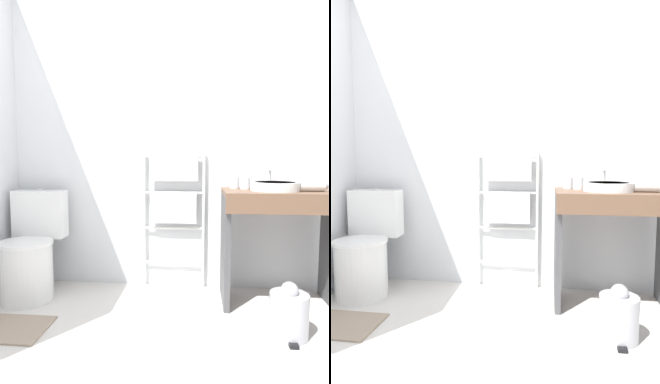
# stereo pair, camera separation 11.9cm
# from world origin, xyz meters

# --- Properties ---
(wall_back) EXTENTS (2.79, 0.12, 2.46)m
(wall_back) POSITION_xyz_m (0.00, 1.58, 1.23)
(wall_back) COLOR silver
(wall_back) RESTS_ON ground_plane
(toilet) EXTENTS (0.41, 0.53, 0.81)m
(toilet) POSITION_xyz_m (-1.02, 1.18, 0.33)
(toilet) COLOR white
(toilet) RESTS_ON ground_plane
(towel_radiator) EXTENTS (0.51, 0.06, 1.12)m
(towel_radiator) POSITION_xyz_m (0.05, 1.46, 0.75)
(towel_radiator) COLOR white
(towel_radiator) RESTS_ON ground_plane
(vanity_counter) EXTENTS (0.80, 0.51, 0.83)m
(vanity_counter) POSITION_xyz_m (0.83, 1.23, 0.55)
(vanity_counter) COLOR brown
(vanity_counter) RESTS_ON ground_plane
(sink_basin) EXTENTS (0.34, 0.34, 0.06)m
(sink_basin) POSITION_xyz_m (0.79, 1.22, 0.86)
(sink_basin) COLOR white
(sink_basin) RESTS_ON vanity_counter
(faucet) EXTENTS (0.02, 0.10, 0.16)m
(faucet) POSITION_xyz_m (0.79, 1.40, 0.93)
(faucet) COLOR silver
(faucet) RESTS_ON vanity_counter
(cup_near_wall) EXTENTS (0.07, 0.07, 0.09)m
(cup_near_wall) POSITION_xyz_m (0.53, 1.39, 0.87)
(cup_near_wall) COLOR white
(cup_near_wall) RESTS_ON vanity_counter
(cup_near_edge) EXTENTS (0.07, 0.07, 0.09)m
(cup_near_edge) POSITION_xyz_m (0.60, 1.34, 0.87)
(cup_near_edge) COLOR white
(cup_near_edge) RESTS_ON vanity_counter
(hair_dryer) EXTENTS (0.22, 0.18, 0.08)m
(hair_dryer) POSITION_xyz_m (1.04, 1.20, 0.87)
(hair_dryer) COLOR white
(hair_dryer) RESTS_ON vanity_counter
(trash_bin) EXTENTS (0.23, 0.26, 0.33)m
(trash_bin) POSITION_xyz_m (0.79, 0.75, 0.14)
(trash_bin) COLOR #B7B7BC
(trash_bin) RESTS_ON ground_plane
(bath_mat) EXTENTS (0.56, 0.36, 0.01)m
(bath_mat) POSITION_xyz_m (-0.95, 0.66, 0.01)
(bath_mat) COLOR gray
(bath_mat) RESTS_ON ground_plane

